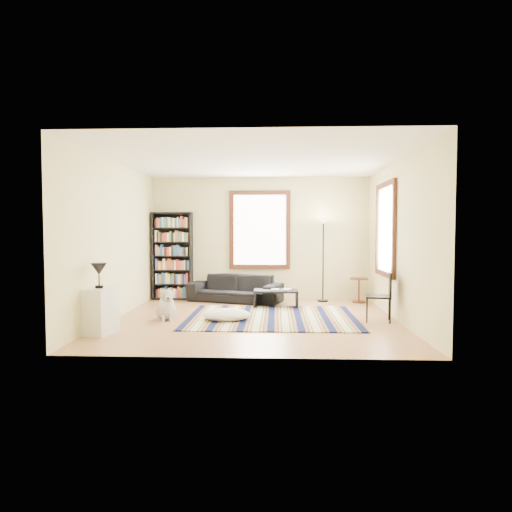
{
  "coord_description": "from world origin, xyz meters",
  "views": [
    {
      "loc": [
        0.37,
        -8.02,
        1.55
      ],
      "look_at": [
        0.0,
        0.5,
        1.1
      ],
      "focal_mm": 32.0,
      "sensor_mm": 36.0,
      "label": 1
    }
  ],
  "objects_px": {
    "coffee_table": "(276,298)",
    "side_table": "(359,290)",
    "floor_lamp": "(323,260)",
    "folding_chair": "(378,297)",
    "sofa": "(235,288)",
    "dog": "(166,304)",
    "white_cabinet": "(100,311)",
    "bookshelf": "(173,256)",
    "floor_cushion": "(226,315)"
  },
  "relations": [
    {
      "from": "floor_lamp",
      "to": "folding_chair",
      "type": "bearing_deg",
      "value": -72.0
    },
    {
      "from": "floor_lamp",
      "to": "folding_chair",
      "type": "relative_size",
      "value": 2.16
    },
    {
      "from": "folding_chair",
      "to": "dog",
      "type": "relative_size",
      "value": 1.57
    },
    {
      "from": "sofa",
      "to": "folding_chair",
      "type": "bearing_deg",
      "value": -20.72
    },
    {
      "from": "sofa",
      "to": "folding_chair",
      "type": "relative_size",
      "value": 2.37
    },
    {
      "from": "floor_lamp",
      "to": "folding_chair",
      "type": "height_order",
      "value": "floor_lamp"
    },
    {
      "from": "sofa",
      "to": "coffee_table",
      "type": "height_order",
      "value": "sofa"
    },
    {
      "from": "sofa",
      "to": "floor_cushion",
      "type": "height_order",
      "value": "sofa"
    },
    {
      "from": "coffee_table",
      "to": "white_cabinet",
      "type": "xyz_separation_m",
      "value": [
        -2.67,
        -2.59,
        0.17
      ]
    },
    {
      "from": "side_table",
      "to": "white_cabinet",
      "type": "bearing_deg",
      "value": -143.72
    },
    {
      "from": "side_table",
      "to": "folding_chair",
      "type": "height_order",
      "value": "folding_chair"
    },
    {
      "from": "bookshelf",
      "to": "side_table",
      "type": "height_order",
      "value": "bookshelf"
    },
    {
      "from": "sofa",
      "to": "coffee_table",
      "type": "xyz_separation_m",
      "value": [
        0.91,
        -0.73,
        -0.12
      ]
    },
    {
      "from": "bookshelf",
      "to": "folding_chair",
      "type": "height_order",
      "value": "bookshelf"
    },
    {
      "from": "sofa",
      "to": "white_cabinet",
      "type": "height_order",
      "value": "white_cabinet"
    },
    {
      "from": "folding_chair",
      "to": "white_cabinet",
      "type": "height_order",
      "value": "folding_chair"
    },
    {
      "from": "floor_lamp",
      "to": "side_table",
      "type": "bearing_deg",
      "value": -8.43
    },
    {
      "from": "coffee_table",
      "to": "folding_chair",
      "type": "distance_m",
      "value": 2.28
    },
    {
      "from": "sofa",
      "to": "folding_chair",
      "type": "height_order",
      "value": "folding_chair"
    },
    {
      "from": "floor_lamp",
      "to": "side_table",
      "type": "distance_m",
      "value": 1.03
    },
    {
      "from": "coffee_table",
      "to": "side_table",
      "type": "distance_m",
      "value": 1.96
    },
    {
      "from": "sofa",
      "to": "floor_lamp",
      "type": "xyz_separation_m",
      "value": [
        1.96,
        0.1,
        0.63
      ]
    },
    {
      "from": "floor_lamp",
      "to": "white_cabinet",
      "type": "height_order",
      "value": "floor_lamp"
    },
    {
      "from": "sofa",
      "to": "side_table",
      "type": "bearing_deg",
      "value": 17.51
    },
    {
      "from": "bookshelf",
      "to": "white_cabinet",
      "type": "distance_m",
      "value": 3.66
    },
    {
      "from": "sofa",
      "to": "white_cabinet",
      "type": "relative_size",
      "value": 2.92
    },
    {
      "from": "folding_chair",
      "to": "white_cabinet",
      "type": "xyz_separation_m",
      "value": [
        -4.45,
        -1.18,
        -0.08
      ]
    },
    {
      "from": "folding_chair",
      "to": "white_cabinet",
      "type": "distance_m",
      "value": 4.6
    },
    {
      "from": "bookshelf",
      "to": "floor_cushion",
      "type": "distance_m",
      "value": 3.03
    },
    {
      "from": "coffee_table",
      "to": "floor_lamp",
      "type": "xyz_separation_m",
      "value": [
        1.05,
        0.83,
        0.75
      ]
    },
    {
      "from": "coffee_table",
      "to": "floor_cushion",
      "type": "height_order",
      "value": "coffee_table"
    },
    {
      "from": "floor_lamp",
      "to": "dog",
      "type": "distance_m",
      "value": 3.81
    },
    {
      "from": "side_table",
      "to": "white_cabinet",
      "type": "height_order",
      "value": "white_cabinet"
    },
    {
      "from": "sofa",
      "to": "dog",
      "type": "xyz_separation_m",
      "value": [
        -1.04,
        -2.16,
        -0.02
      ]
    },
    {
      "from": "bookshelf",
      "to": "folding_chair",
      "type": "relative_size",
      "value": 2.33
    },
    {
      "from": "floor_lamp",
      "to": "dog",
      "type": "bearing_deg",
      "value": -142.96
    },
    {
      "from": "floor_cushion",
      "to": "side_table",
      "type": "bearing_deg",
      "value": 39.12
    },
    {
      "from": "side_table",
      "to": "dog",
      "type": "relative_size",
      "value": 0.98
    },
    {
      "from": "bookshelf",
      "to": "floor_lamp",
      "type": "relative_size",
      "value": 1.08
    },
    {
      "from": "bookshelf",
      "to": "side_table",
      "type": "distance_m",
      "value": 4.27
    },
    {
      "from": "side_table",
      "to": "coffee_table",
      "type": "bearing_deg",
      "value": -158.7
    },
    {
      "from": "floor_cushion",
      "to": "folding_chair",
      "type": "distance_m",
      "value": 2.66
    },
    {
      "from": "side_table",
      "to": "bookshelf",
      "type": "bearing_deg",
      "value": 176.11
    },
    {
      "from": "dog",
      "to": "bookshelf",
      "type": "bearing_deg",
      "value": 79.32
    },
    {
      "from": "side_table",
      "to": "dog",
      "type": "distance_m",
      "value": 4.34
    },
    {
      "from": "sofa",
      "to": "side_table",
      "type": "distance_m",
      "value": 2.73
    },
    {
      "from": "side_table",
      "to": "folding_chair",
      "type": "distance_m",
      "value": 2.13
    },
    {
      "from": "folding_chair",
      "to": "dog",
      "type": "distance_m",
      "value": 3.72
    },
    {
      "from": "folding_chair",
      "to": "white_cabinet",
      "type": "bearing_deg",
      "value": -154.59
    },
    {
      "from": "sofa",
      "to": "floor_cushion",
      "type": "xyz_separation_m",
      "value": [
        0.05,
        -2.2,
        -0.19
      ]
    }
  ]
}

